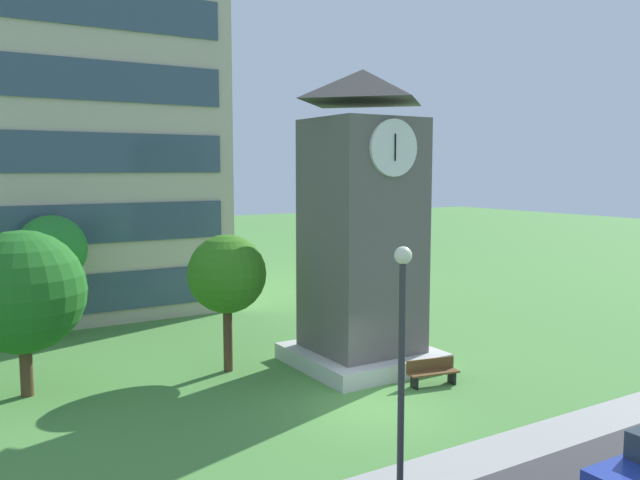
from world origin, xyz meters
name	(u,v)px	position (x,y,z in m)	size (l,w,h in m)	color
ground_plane	(371,409)	(0.00, 0.00, 0.00)	(160.00, 160.00, 0.00)	#4C893D
kerb_strip	(470,460)	(0.00, -4.17, 0.00)	(120.00, 1.60, 0.01)	#9E9E99
office_building	(12,155)	(-7.16, 21.76, 8.00)	(18.74, 13.76, 16.00)	beige
clock_tower	(362,235)	(2.37, 3.92, 4.84)	(4.78, 4.78, 10.79)	#605B56
park_bench	(432,372)	(3.02, 0.69, 0.46)	(1.86, 0.82, 0.88)	brown
street_lamp	(402,353)	(-3.25, -5.45, 3.56)	(0.36, 0.36, 5.72)	#333338
tree_streetside	(227,275)	(-2.20, 5.75, 3.52)	(2.81, 2.81, 4.95)	#513823
tree_by_building	(23,292)	(-8.76, 6.71, 3.38)	(3.92, 3.92, 5.36)	#513823
tree_near_tower	(52,250)	(-6.70, 13.89, 3.84)	(2.92, 2.92, 5.33)	#513823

